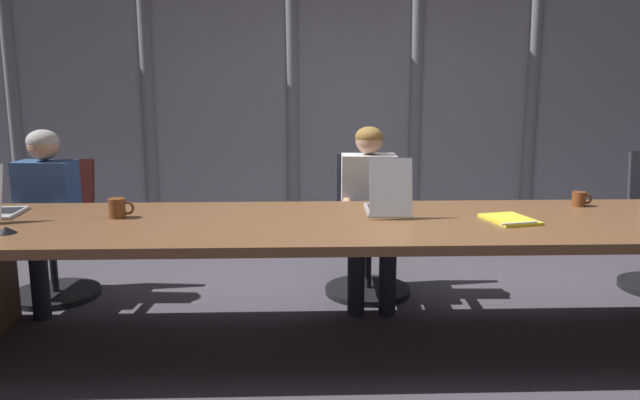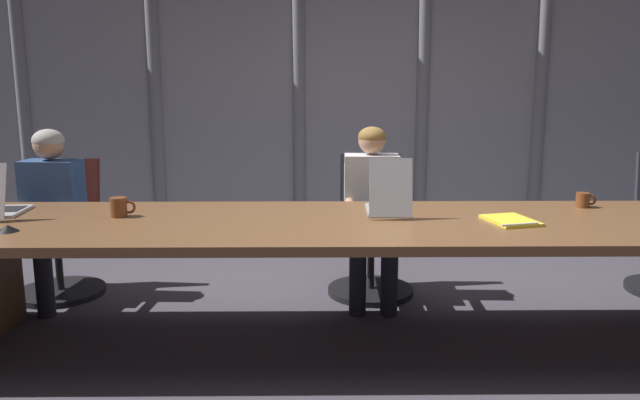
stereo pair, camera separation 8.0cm
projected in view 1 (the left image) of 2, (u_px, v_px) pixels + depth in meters
The scene contains 12 objects.
ground_plane at pixel (383, 344), 3.47m from camera, with size 14.63×14.63×0.00m, color #47424C.
conference_table at pixel (386, 241), 3.36m from camera, with size 5.02×1.10×0.72m.
curtain_backdrop at pixel (348, 78), 5.80m from camera, with size 7.31×0.17×3.02m.
laptop_left_mid at pixel (387, 203), 3.49m from camera, with size 0.25×0.41×0.33m.
office_chair_left_end at pixel (56, 245), 4.24m from camera, with size 0.60×0.60×0.94m.
office_chair_left_mid at pixel (368, 241), 4.32m from camera, with size 0.60×0.60×0.96m.
person_left_end at pixel (41, 205), 4.03m from camera, with size 0.41×0.57×1.16m.
person_left_mid at pixel (369, 204), 4.10m from camera, with size 0.39×0.56×1.17m.
coffee_mug_near at pixel (118, 208), 3.39m from camera, with size 0.14×0.09×0.11m.
coffee_mug_far at pixel (579, 199), 3.71m from camera, with size 0.12×0.08×0.09m.
conference_mic_left_side at pixel (5, 230), 3.04m from camera, with size 0.11×0.11×0.04m, color black.
spiral_notepad at pixel (510, 220), 3.31m from camera, with size 0.28×0.35×0.03m.
Camera 1 is at (-0.48, -3.25, 1.46)m, focal length 34.39 mm.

